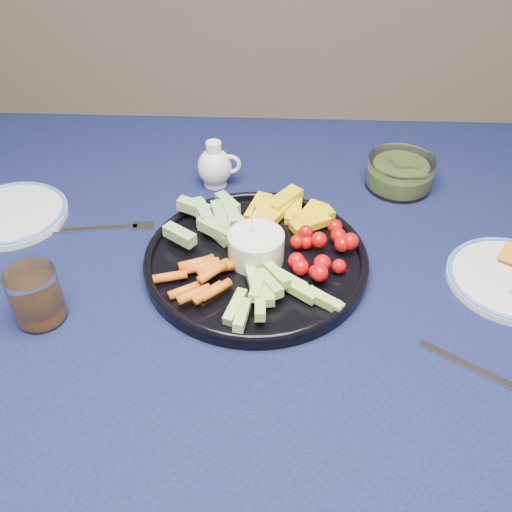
{
  "coord_description": "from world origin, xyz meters",
  "views": [
    {
      "loc": [
        0.12,
        -0.64,
        1.33
      ],
      "look_at": [
        0.09,
        0.03,
        0.77
      ],
      "focal_mm": 40.0,
      "sensor_mm": 36.0,
      "label": 1
    }
  ],
  "objects_px": {
    "dining_table": "(201,318)",
    "juice_tumbler": "(37,299)",
    "cheese_plate": "(512,277)",
    "crudite_platter": "(255,256)",
    "pickle_bowl": "(400,174)",
    "creamer_pitcher": "(215,167)",
    "side_plate_extra": "(11,214)"
  },
  "relations": [
    {
      "from": "crudite_platter",
      "to": "side_plate_extra",
      "type": "xyz_separation_m",
      "value": [
        -0.42,
        0.11,
        -0.01
      ]
    },
    {
      "from": "creamer_pitcher",
      "to": "pickle_bowl",
      "type": "bearing_deg",
      "value": 1.47
    },
    {
      "from": "pickle_bowl",
      "to": "juice_tumbler",
      "type": "relative_size",
      "value": 1.47
    },
    {
      "from": "dining_table",
      "to": "side_plate_extra",
      "type": "height_order",
      "value": "side_plate_extra"
    },
    {
      "from": "dining_table",
      "to": "cheese_plate",
      "type": "xyz_separation_m",
      "value": [
        0.47,
        0.01,
        0.1
      ]
    },
    {
      "from": "crudite_platter",
      "to": "juice_tumbler",
      "type": "height_order",
      "value": "crudite_platter"
    },
    {
      "from": "crudite_platter",
      "to": "dining_table",
      "type": "bearing_deg",
      "value": -158.5
    },
    {
      "from": "dining_table",
      "to": "cheese_plate",
      "type": "bearing_deg",
      "value": 1.42
    },
    {
      "from": "dining_table",
      "to": "crudite_platter",
      "type": "height_order",
      "value": "crudite_platter"
    },
    {
      "from": "creamer_pitcher",
      "to": "cheese_plate",
      "type": "distance_m",
      "value": 0.53
    },
    {
      "from": "pickle_bowl",
      "to": "juice_tumbler",
      "type": "height_order",
      "value": "juice_tumbler"
    },
    {
      "from": "dining_table",
      "to": "juice_tumbler",
      "type": "relative_size",
      "value": 20.24
    },
    {
      "from": "juice_tumbler",
      "to": "side_plate_extra",
      "type": "relative_size",
      "value": 0.44
    },
    {
      "from": "dining_table",
      "to": "juice_tumbler",
      "type": "distance_m",
      "value": 0.26
    },
    {
      "from": "dining_table",
      "to": "crudite_platter",
      "type": "relative_size",
      "value": 4.81
    },
    {
      "from": "pickle_bowl",
      "to": "cheese_plate",
      "type": "xyz_separation_m",
      "value": [
        0.13,
        -0.26,
        -0.02
      ]
    },
    {
      "from": "crudite_platter",
      "to": "cheese_plate",
      "type": "distance_m",
      "value": 0.39
    },
    {
      "from": "crudite_platter",
      "to": "pickle_bowl",
      "type": "relative_size",
      "value": 2.86
    },
    {
      "from": "pickle_bowl",
      "to": "side_plate_extra",
      "type": "distance_m",
      "value": 0.69
    },
    {
      "from": "pickle_bowl",
      "to": "juice_tumbler",
      "type": "bearing_deg",
      "value": -146.84
    },
    {
      "from": "creamer_pitcher",
      "to": "juice_tumbler",
      "type": "bearing_deg",
      "value": -121.12
    },
    {
      "from": "creamer_pitcher",
      "to": "cheese_plate",
      "type": "relative_size",
      "value": 0.46
    },
    {
      "from": "pickle_bowl",
      "to": "creamer_pitcher",
      "type": "bearing_deg",
      "value": -178.53
    },
    {
      "from": "cheese_plate",
      "to": "juice_tumbler",
      "type": "xyz_separation_m",
      "value": [
        -0.68,
        -0.1,
        0.03
      ]
    },
    {
      "from": "creamer_pitcher",
      "to": "side_plate_extra",
      "type": "relative_size",
      "value": 0.46
    },
    {
      "from": "creamer_pitcher",
      "to": "pickle_bowl",
      "type": "height_order",
      "value": "creamer_pitcher"
    },
    {
      "from": "crudite_platter",
      "to": "juice_tumbler",
      "type": "bearing_deg",
      "value": -157.28
    },
    {
      "from": "cheese_plate",
      "to": "side_plate_extra",
      "type": "bearing_deg",
      "value": 170.99
    },
    {
      "from": "dining_table",
      "to": "crudite_platter",
      "type": "bearing_deg",
      "value": 21.5
    },
    {
      "from": "creamer_pitcher",
      "to": "pickle_bowl",
      "type": "distance_m",
      "value": 0.34
    },
    {
      "from": "juice_tumbler",
      "to": "crudite_platter",
      "type": "bearing_deg",
      "value": 22.72
    },
    {
      "from": "cheese_plate",
      "to": "juice_tumbler",
      "type": "relative_size",
      "value": 2.31
    }
  ]
}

